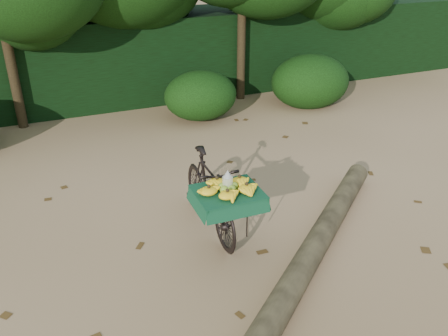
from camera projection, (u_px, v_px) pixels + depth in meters
name	position (u px, v px, depth m)	size (l,w,h in m)	color
ground	(208.00, 260.00, 5.43)	(80.00, 80.00, 0.00)	tan
vendor_bicycle	(210.00, 193.00, 5.78)	(0.73, 1.74, 1.01)	black
fallen_log	(319.00, 240.00, 5.55)	(0.28, 0.28, 3.89)	brown
hedge_backdrop	(103.00, 60.00, 10.23)	(26.00, 1.80, 1.80)	black
tree_row	(69.00, 14.00, 8.85)	(14.50, 2.00, 4.00)	black
bush_clumps	(151.00, 105.00, 8.95)	(8.80, 1.70, 0.90)	black
leaf_litter	(190.00, 230.00, 5.97)	(7.00, 7.30, 0.01)	#4B3114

